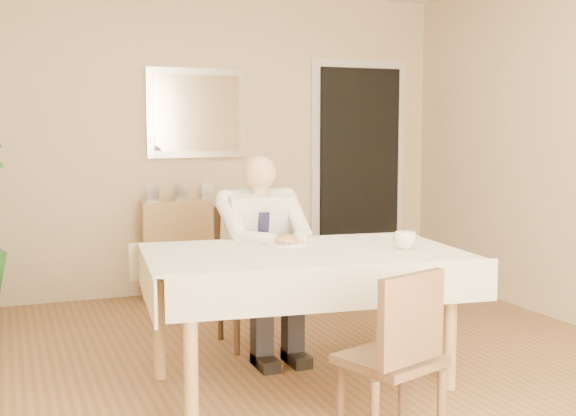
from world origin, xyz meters
name	(u,v)px	position (x,y,z in m)	size (l,w,h in m)	color
room	(312,150)	(0.00, 0.00, 1.30)	(5.00, 5.02, 2.60)	brown
doorway	(359,173)	(1.55, 2.46, 1.00)	(0.96, 0.07, 2.10)	beige
mirror	(197,113)	(0.00, 2.47, 1.55)	(0.86, 0.04, 0.76)	silver
dining_table	(302,265)	(-0.05, 0.02, 0.67)	(1.82, 1.20, 0.75)	#9A7A47
chair_far	(251,266)	(-0.05, 0.90, 0.51)	(0.46, 0.46, 0.90)	#462C1B
chair_near	(398,351)	(0.01, -0.92, 0.45)	(0.49, 0.50, 0.81)	#462C1B
seated_man	(265,245)	(-0.05, 0.61, 0.69)	(0.48, 0.72, 1.24)	white
plate	(286,244)	(-0.07, 0.22, 0.76)	(0.26, 0.26, 0.02)	white
food	(286,240)	(-0.07, 0.22, 0.78)	(0.14, 0.14, 0.06)	brown
knife	(296,242)	(-0.03, 0.16, 0.78)	(0.01, 0.01, 0.13)	silver
fork	(283,242)	(-0.11, 0.16, 0.78)	(0.01, 0.01, 0.13)	silver
coffee_mug	(405,240)	(0.50, -0.15, 0.80)	(0.12, 0.12, 0.10)	white
sideboard	(203,248)	(0.00, 2.32, 0.41)	(1.02, 0.35, 0.82)	#9A7A47
photo_frame_left	(153,193)	(-0.42, 2.32, 0.89)	(0.10, 0.02, 0.14)	silver
photo_frame_center	(181,192)	(-0.17, 2.35, 0.89)	(0.10, 0.02, 0.14)	silver
photo_frame_right	(207,191)	(0.06, 2.38, 0.89)	(0.10, 0.02, 0.14)	silver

